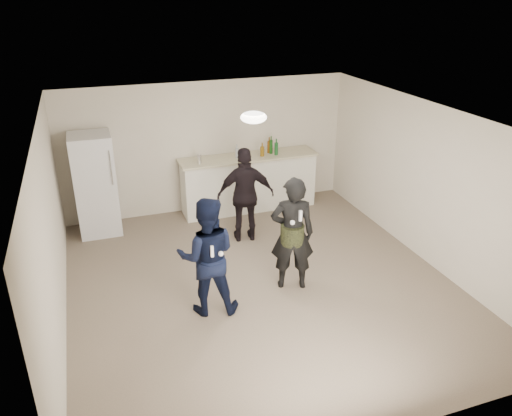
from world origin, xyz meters
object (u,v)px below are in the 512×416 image
object	(u,v)px
shaker	(199,159)
man	(207,256)
counter	(249,184)
woman	(292,234)
spectator	(246,195)
fridge	(95,185)

from	to	relation	value
shaker	man	distance (m)	3.04
counter	woman	xyz separation A→B (m)	(-0.31, -2.87, 0.33)
woman	counter	bearing A→B (deg)	-78.15
man	spectator	world-z (taller)	spectator
fridge	man	size ratio (longest dim) A/B	1.09
fridge	shaker	world-z (taller)	fridge
spectator	woman	bearing A→B (deg)	105.80
counter	shaker	xyz separation A→B (m)	(-0.98, -0.09, 0.65)
man	woman	bearing A→B (deg)	-157.76
fridge	shaker	xyz separation A→B (m)	(1.87, -0.02, 0.28)
shaker	spectator	world-z (taller)	spectator
shaker	spectator	bearing A→B (deg)	-65.72
fridge	spectator	world-z (taller)	fridge
counter	man	size ratio (longest dim) A/B	1.57
fridge	man	world-z (taller)	fridge
counter	spectator	size ratio (longest dim) A/B	1.57
fridge	woman	distance (m)	3.78
counter	man	xyz separation A→B (m)	(-1.59, -3.05, 0.30)
man	shaker	bearing A→B (deg)	-87.43
man	counter	bearing A→B (deg)	-103.36
fridge	shaker	distance (m)	1.89
fridge	man	xyz separation A→B (m)	(1.25, -2.98, -0.07)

